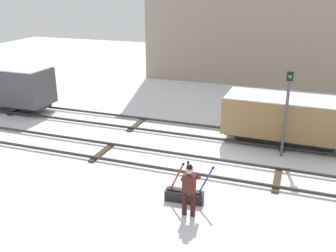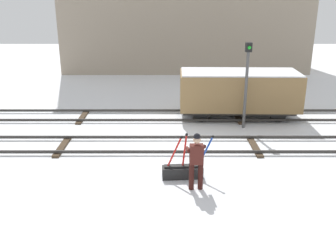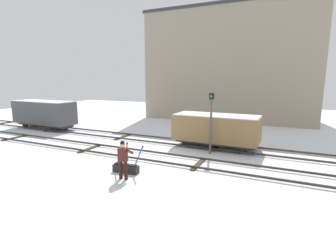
# 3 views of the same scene
# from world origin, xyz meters

# --- Properties ---
(ground_plane) EXTENTS (60.00, 60.00, 0.00)m
(ground_plane) POSITION_xyz_m (0.00, 0.00, 0.00)
(ground_plane) COLOR white
(track_main_line) EXTENTS (44.00, 1.94, 0.18)m
(track_main_line) POSITION_xyz_m (0.00, 0.00, 0.11)
(track_main_line) COLOR #2D2B28
(track_main_line) RESTS_ON ground_plane
(track_siding_near) EXTENTS (44.00, 1.94, 0.18)m
(track_siding_near) POSITION_xyz_m (0.00, 3.52, 0.11)
(track_siding_near) COLOR #2D2B28
(track_siding_near) RESTS_ON ground_plane
(switch_lever_frame) EXTENTS (1.56, 0.44, 1.45)m
(switch_lever_frame) POSITION_xyz_m (0.80, -2.43, 0.24)
(switch_lever_frame) COLOR black
(switch_lever_frame) RESTS_ON ground_plane
(rail_worker) EXTENTS (0.56, 0.65, 1.71)m
(rail_worker) POSITION_xyz_m (1.15, -3.12, 0.96)
(rail_worker) COLOR #351511
(rail_worker) RESTS_ON ground_plane
(signal_post) EXTENTS (0.24, 0.32, 3.52)m
(signal_post) POSITION_xyz_m (3.51, 2.18, 2.18)
(signal_post) COLOR #4C4C4C
(signal_post) RESTS_ON ground_plane
(freight_car_mid_siding) EXTENTS (5.89, 2.05, 2.44)m
(freight_car_mid_siding) POSITION_xyz_m (-11.62, 3.52, 1.40)
(freight_car_mid_siding) COLOR #2D2B28
(freight_car_mid_siding) RESTS_ON ground_plane
(freight_car_far_end) EXTENTS (5.23, 2.21, 2.12)m
(freight_car_far_end) POSITION_xyz_m (3.49, 3.52, 1.24)
(freight_car_far_end) COLOR #2D2B28
(freight_car_far_end) RESTS_ON ground_plane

